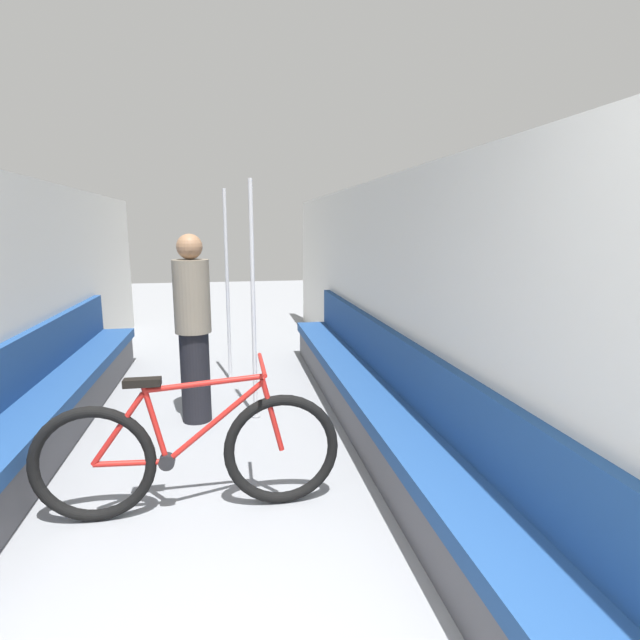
# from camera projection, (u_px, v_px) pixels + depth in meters

# --- Properties ---
(wall_right) EXTENTS (0.10, 9.76, 2.06)m
(wall_right) POSITION_uv_depth(u_px,v_px,m) (398.00, 305.00, 4.02)
(wall_right) COLOR silver
(wall_right) RESTS_ON ground
(bench_seat_row_left) EXTENTS (0.43, 5.44, 0.84)m
(bench_seat_row_left) POSITION_uv_depth(u_px,v_px,m) (29.00, 425.00, 3.49)
(bench_seat_row_left) COLOR #4C4C51
(bench_seat_row_left) RESTS_ON ground
(bench_seat_row_right) EXTENTS (0.43, 5.44, 0.84)m
(bench_seat_row_right) POSITION_uv_depth(u_px,v_px,m) (374.00, 402.00, 3.94)
(bench_seat_row_right) COLOR #4C4C51
(bench_seat_row_right) RESTS_ON ground
(bicycle) EXTENTS (1.74, 0.46, 0.88)m
(bicycle) POSITION_uv_depth(u_px,v_px,m) (190.00, 454.00, 2.87)
(bicycle) COLOR black
(bicycle) RESTS_ON ground
(grab_pole_near) EXTENTS (0.08, 0.08, 2.04)m
(grab_pole_near) POSITION_uv_depth(u_px,v_px,m) (253.00, 306.00, 4.21)
(grab_pole_near) COLOR gray
(grab_pole_near) RESTS_ON ground
(grab_pole_far) EXTENTS (0.08, 0.08, 2.04)m
(grab_pole_far) POSITION_uv_depth(u_px,v_px,m) (227.00, 290.00, 5.27)
(grab_pole_far) COLOR gray
(grab_pole_far) RESTS_ON ground
(passenger_standing) EXTENTS (0.30, 0.30, 1.59)m
(passenger_standing) POSITION_uv_depth(u_px,v_px,m) (193.00, 327.00, 4.17)
(passenger_standing) COLOR black
(passenger_standing) RESTS_ON ground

